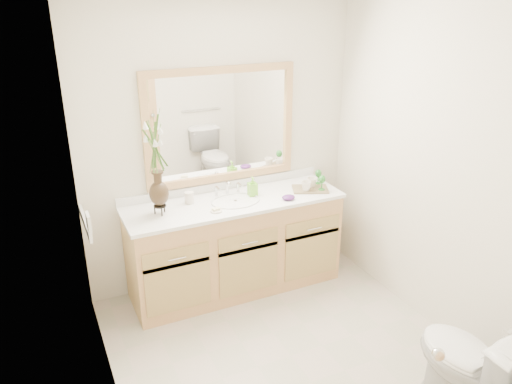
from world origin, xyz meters
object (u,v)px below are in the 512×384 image
tumbler (189,198)px  tray (310,189)px  soap_bottle (253,187)px  flower_vase (156,153)px  toilet (470,367)px

tumbler → tray: (1.05, -0.17, -0.04)m
tumbler → soap_bottle: soap_bottle is taller
flower_vase → tumbler: size_ratio=7.66×
tumbler → soap_bottle: bearing=-7.3°
toilet → tumbler: size_ratio=7.88×
toilet → flower_vase: 2.53m
soap_bottle → tray: 0.52m
toilet → soap_bottle: soap_bottle is taller
soap_bottle → tray: (0.51, -0.10, -0.07)m
flower_vase → soap_bottle: bearing=3.1°
tumbler → flower_vase: bearing=-157.4°
tumbler → tray: 1.06m
tray → tumbler: bearing=-165.9°
tumbler → tray: size_ratio=0.31×
soap_bottle → toilet: bearing=-71.6°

